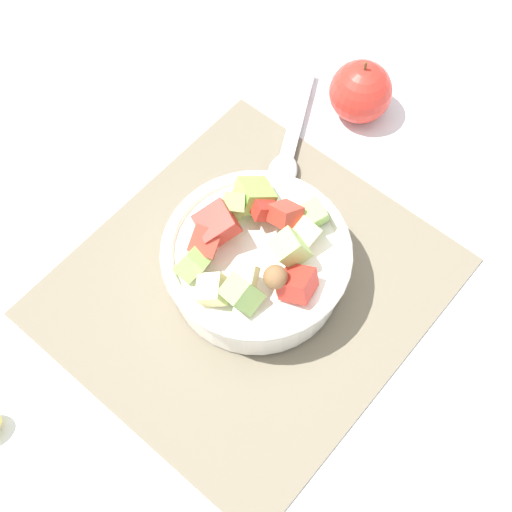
{
  "coord_description": "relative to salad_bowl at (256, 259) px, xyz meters",
  "views": [
    {
      "loc": [
        -0.27,
        -0.24,
        0.74
      ],
      "look_at": [
        0.01,
        0.0,
        0.05
      ],
      "focal_mm": 50.19,
      "sensor_mm": 36.0,
      "label": 1
    }
  ],
  "objects": [
    {
      "name": "ground_plane",
      "position": [
        -0.01,
        -0.0,
        -0.05
      ],
      "size": [
        2.4,
        2.4,
        0.0
      ],
      "primitive_type": "plane",
      "color": "silver"
    },
    {
      "name": "serving_spoon",
      "position": [
        0.16,
        0.08,
        -0.04
      ],
      "size": [
        0.19,
        0.12,
        0.01
      ],
      "color": "#B7B7BC",
      "rests_on": "placemat"
    },
    {
      "name": "salad_bowl",
      "position": [
        0.0,
        0.0,
        0.0
      ],
      "size": [
        0.21,
        0.21,
        0.11
      ],
      "color": "white",
      "rests_on": "placemat"
    },
    {
      "name": "placemat",
      "position": [
        -0.01,
        -0.0,
        -0.04
      ],
      "size": [
        0.41,
        0.38,
        0.01
      ],
      "primitive_type": "cube",
      "color": "#756B56",
      "rests_on": "ground_plane"
    },
    {
      "name": "whole_apple",
      "position": [
        0.27,
        0.06,
        -0.01
      ],
      "size": [
        0.08,
        0.08,
        0.09
      ],
      "color": "red",
      "rests_on": "ground_plane"
    }
  ]
}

